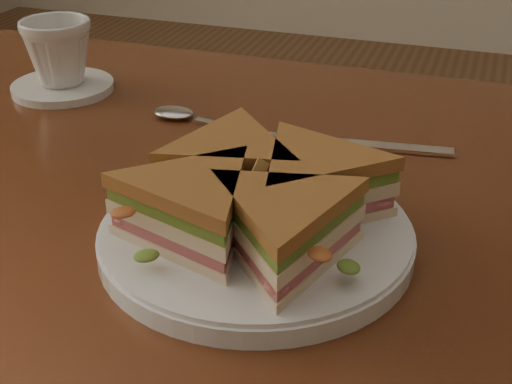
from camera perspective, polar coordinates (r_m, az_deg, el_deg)
table at (r=0.70m, az=-1.57°, el=-7.73°), size 1.20×0.80×0.75m
plate at (r=0.58m, az=0.00°, el=-3.62°), size 0.26×0.26×0.02m
sandwich_wedges at (r=0.56m, az=0.00°, el=-0.44°), size 0.27×0.27×0.06m
crisps_mound at (r=0.57m, az=0.00°, el=-0.80°), size 0.09×0.09×0.05m
spoon at (r=0.82m, az=-5.27°, el=5.96°), size 0.18×0.05×0.01m
knife at (r=0.76m, az=6.94°, el=3.84°), size 0.21×0.04×0.00m
saucer at (r=0.94m, az=-15.19°, el=8.11°), size 0.13×0.13×0.01m
coffee_cup at (r=0.92m, az=-15.55°, el=10.72°), size 0.11×0.11×0.08m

